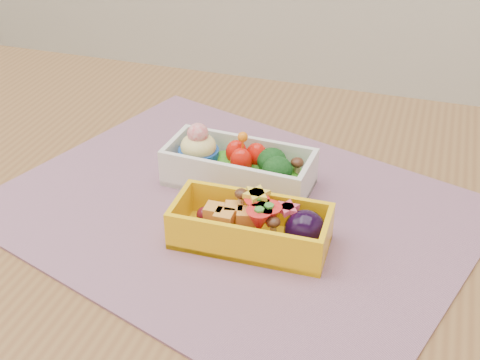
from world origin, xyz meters
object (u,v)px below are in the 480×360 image
(bento_white, at_px, (238,166))
(bento_yellow, at_px, (254,225))
(table, at_px, (225,290))
(placemat, at_px, (232,210))

(bento_white, bearing_deg, bento_yellow, -60.69)
(bento_white, relative_size, bento_yellow, 1.09)
(table, height_order, bento_yellow, bento_yellow)
(placemat, distance_m, bento_yellow, 0.07)
(table, xyz_separation_m, bento_yellow, (0.04, -0.03, 0.12))
(table, height_order, placemat, placemat)
(table, bearing_deg, bento_yellow, -33.11)
(bento_yellow, bearing_deg, table, 145.40)
(placemat, xyz_separation_m, bento_yellow, (0.04, -0.05, 0.02))
(table, xyz_separation_m, bento_white, (-0.01, 0.08, 0.13))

